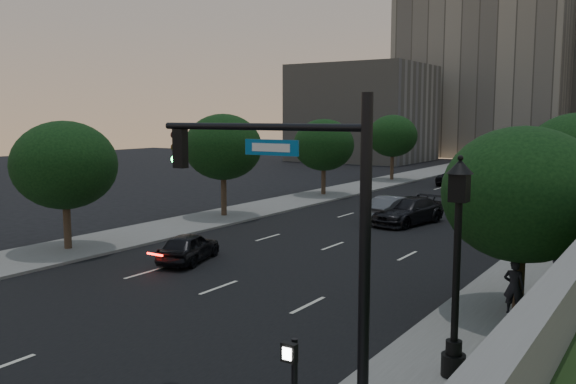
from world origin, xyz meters
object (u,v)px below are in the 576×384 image
Objects in this scene: street_lamp at (456,278)px; pedestrian_b at (565,265)px; sedan_mid_left at (396,209)px; sedan_far_left at (456,178)px; sedan_near_right at (408,211)px; sedan_near_left at (189,247)px; pedestrian_c at (560,258)px; pedestrian_a at (514,287)px; traffic_signal_mast at (318,251)px; sedan_far_right at (527,191)px.

street_lamp reaches higher than pedestrian_b.
sedan_far_left is at bearing -69.60° from sedan_mid_left.
sedan_near_right is at bearing 103.89° from sedan_far_left.
pedestrian_c is (14.66, 4.99, 0.39)m from sedan_near_left.
pedestrian_c reaches higher than pedestrian_b.
sedan_mid_left is 2.76× the size of pedestrian_a.
traffic_signal_mast reaches higher than pedestrian_a.
pedestrian_c is at bearing -99.12° from pedestrian_a.
street_lamp reaches higher than sedan_far_left.
pedestrian_c is (0.56, 4.99, 0.03)m from pedestrian_a.
sedan_far_right reaches higher than sedan_near_left.
traffic_signal_mast reaches higher than pedestrian_b.
sedan_mid_left is 15.16m from sedan_far_right.
street_lamp is (1.95, 3.31, -1.04)m from traffic_signal_mast.
pedestrian_b reaches higher than pedestrian_a.
sedan_mid_left is at bearing -116.79° from sedan_far_right.
pedestrian_a reaches higher than sedan_far_left.
sedan_far_right is at bearing -89.68° from pedestrian_b.
sedan_mid_left is at bearing 101.63° from sedan_far_left.
pedestrian_a reaches higher than sedan_far_right.
sedan_mid_left is at bearing -57.78° from pedestrian_a.
sedan_far_left is 2.71× the size of pedestrian_c.
pedestrian_b reaches higher than sedan_near_right.
sedan_near_right is 13.93m from pedestrian_c.
sedan_near_right is at bearing -124.21° from sedan_near_left.
sedan_near_left is (-12.05, 9.09, -2.99)m from traffic_signal_mast.
street_lamp is 1.41× the size of sedan_near_left.
sedan_far_left is at bearing -93.69° from pedestrian_c.
sedan_far_left is at bearing -80.40° from pedestrian_b.
traffic_signal_mast is at bearing 51.65° from pedestrian_c.
street_lamp is at bearing 58.65° from pedestrian_c.
street_lamp is 1.14× the size of sedan_mid_left.
sedan_near_left is 30.63m from sedan_far_right.
pedestrian_b is at bearing -83.86° from sedan_far_right.
sedan_far_right is 2.39× the size of pedestrian_c.
sedan_mid_left is 15.00m from pedestrian_c.
sedan_far_left reaches higher than sedan_near_left.
pedestrian_a reaches higher than sedan_near_left.
sedan_far_right is at bearing -81.57° from pedestrian_a.
sedan_far_right is at bearing 99.16° from street_lamp.
sedan_near_left is at bearing -9.05° from pedestrian_c.
pedestrian_b is 0.98× the size of pedestrian_c.
sedan_near_right is 3.12× the size of pedestrian_a.
traffic_signal_mast is at bearing 74.64° from pedestrian_a.
sedan_mid_left is at bearing -120.17° from sedan_near_left.
traffic_signal_mast is at bearing 121.15° from sedan_mid_left.
street_lamp is at bearing 110.83° from sedan_far_left.
sedan_far_left is 22.92m from sedan_near_right.
sedan_near_right is (4.56, 14.58, 0.13)m from sedan_near_left.
sedan_far_left is at bearing -72.22° from pedestrian_a.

